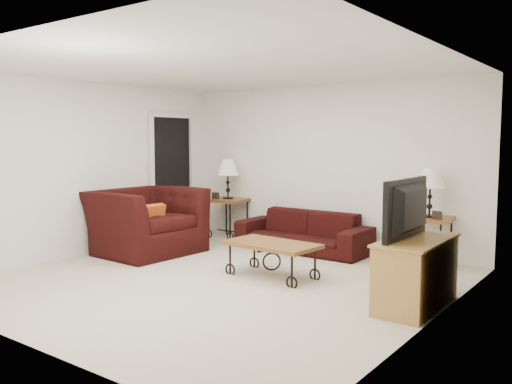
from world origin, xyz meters
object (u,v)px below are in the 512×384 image
sofa (303,231)px  armchair (146,221)px  television (416,209)px  backpack (381,251)px  lamp_left (228,179)px  side_table_right (428,241)px  coffee_table (272,260)px  side_table_left (228,218)px  lamp_right (430,193)px  tv_stand (416,273)px

sofa → armchair: armchair is taller
television → backpack: television is taller
lamp_left → armchair: size_ratio=0.46×
side_table_right → lamp_left: 3.50m
side_table_right → coffee_table: (-1.34, -1.72, -0.11)m
side_table_left → lamp_left: lamp_left is taller
sofa → side_table_right: 1.84m
coffee_table → backpack: (0.83, 1.35, -0.01)m
side_table_left → backpack: 2.95m
side_table_left → lamp_right: 3.49m
tv_stand → television: size_ratio=1.12×
lamp_left → television: bearing=-25.2°
lamp_left → backpack: (2.92, -0.37, -0.80)m
coffee_table → armchair: size_ratio=0.78×
lamp_right → lamp_left: bearing=180.0°
backpack → lamp_right: bearing=43.9°
side_table_left → tv_stand: size_ratio=0.58×
side_table_right → backpack: side_table_right is taller
television → side_table_right: bearing=-165.5°
lamp_right → armchair: size_ratio=0.45×
sofa → armchair: (-1.77, -1.49, 0.18)m
lamp_left → backpack: bearing=-7.2°
lamp_left → armchair: lamp_left is taller
side_table_right → lamp_right: bearing=0.0°
lamp_right → tv_stand: (0.49, -1.84, -0.63)m
side_table_right → armchair: (-3.61, -1.67, 0.15)m
backpack → coffee_table: bearing=-113.4°
sofa → armchair: 2.33m
armchair → tv_stand: armchair is taller
sofa → coffee_table: (0.50, -1.54, -0.08)m
side_table_right → lamp_right: 0.65m
sofa → backpack: size_ratio=5.08×
side_table_left → side_table_right: size_ratio=1.03×
armchair → backpack: (3.10, 1.31, -0.27)m
armchair → television: television is taller
side_table_left → side_table_right: bearing=0.0°
sofa → lamp_left: bearing=173.6°
lamp_left → armchair: (-0.18, -1.67, -0.53)m
sofa → side_table_left: 1.61m
lamp_left → lamp_right: 3.43m
tv_stand → television: 0.64m
side_table_right → armchair: armchair is taller
side_table_right → television: bearing=-75.5°
coffee_table → backpack: bearing=58.5°
sofa → armchair: size_ratio=1.40×
coffee_table → tv_stand: (1.83, -0.12, 0.13)m
sofa → tv_stand: (2.33, -1.66, 0.05)m
armchair → tv_stand: bearing=-90.1°
coffee_table → backpack: size_ratio=2.84×
lamp_left → tv_stand: bearing=-25.1°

